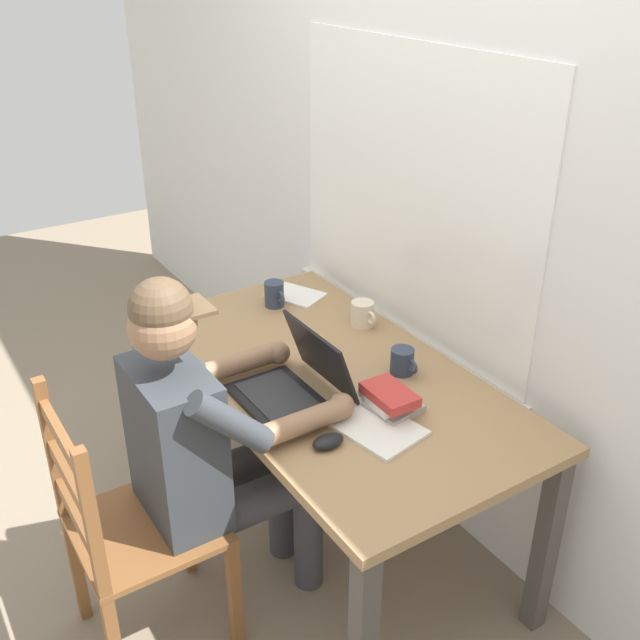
{
  "coord_description": "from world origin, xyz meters",
  "views": [
    {
      "loc": [
        1.77,
        -1.18,
        2.03
      ],
      "look_at": [
        0.02,
        -0.05,
        0.95
      ],
      "focal_mm": 41.61,
      "sensor_mm": 36.0,
      "label": 1
    }
  ],
  "objects_px": {
    "desk": "(330,394)",
    "coffee_mug_spare": "(275,294)",
    "wooden_chair": "(128,530)",
    "coffee_mug_white": "(363,314)",
    "seated_person": "(209,439)",
    "book_stack_main": "(391,400)",
    "computer_mouse": "(328,441)",
    "landscape_photo_print": "(316,345)",
    "laptop": "(296,382)",
    "coffee_mug_dark": "(403,361)"
  },
  "relations": [
    {
      "from": "seated_person",
      "to": "book_stack_main",
      "type": "relative_size",
      "value": 6.69
    },
    {
      "from": "coffee_mug_dark",
      "to": "coffee_mug_spare",
      "type": "xyz_separation_m",
      "value": [
        -0.67,
        -0.11,
        0.01
      ]
    },
    {
      "from": "laptop",
      "to": "landscape_photo_print",
      "type": "relative_size",
      "value": 2.54
    },
    {
      "from": "wooden_chair",
      "to": "coffee_mug_dark",
      "type": "xyz_separation_m",
      "value": [
        0.08,
        0.96,
        0.32
      ]
    },
    {
      "from": "seated_person",
      "to": "book_stack_main",
      "type": "height_order",
      "value": "seated_person"
    },
    {
      "from": "coffee_mug_white",
      "to": "wooden_chair",
      "type": "bearing_deg",
      "value": -75.28
    },
    {
      "from": "seated_person",
      "to": "computer_mouse",
      "type": "distance_m",
      "value": 0.38
    },
    {
      "from": "desk",
      "to": "laptop",
      "type": "xyz_separation_m",
      "value": [
        0.07,
        -0.17,
        0.14
      ]
    },
    {
      "from": "desk",
      "to": "wooden_chair",
      "type": "relative_size",
      "value": 1.61
    },
    {
      "from": "laptop",
      "to": "computer_mouse",
      "type": "bearing_deg",
      "value": -11.73
    },
    {
      "from": "desk",
      "to": "wooden_chair",
      "type": "bearing_deg",
      "value": -85.65
    },
    {
      "from": "computer_mouse",
      "to": "coffee_mug_white",
      "type": "bearing_deg",
      "value": 136.94
    },
    {
      "from": "book_stack_main",
      "to": "landscape_photo_print",
      "type": "xyz_separation_m",
      "value": [
        -0.47,
        0.02,
        -0.04
      ]
    },
    {
      "from": "seated_person",
      "to": "computer_mouse",
      "type": "xyz_separation_m",
      "value": [
        0.28,
        0.25,
        0.07
      ]
    },
    {
      "from": "seated_person",
      "to": "coffee_mug_dark",
      "type": "distance_m",
      "value": 0.69
    },
    {
      "from": "seated_person",
      "to": "coffee_mug_dark",
      "type": "xyz_separation_m",
      "value": [
        0.08,
        0.68,
        0.09
      ]
    },
    {
      "from": "computer_mouse",
      "to": "coffee_mug_dark",
      "type": "relative_size",
      "value": 0.85
    },
    {
      "from": "coffee_mug_white",
      "to": "coffee_mug_dark",
      "type": "xyz_separation_m",
      "value": [
        0.35,
        -0.09,
        -0.0
      ]
    },
    {
      "from": "desk",
      "to": "coffee_mug_dark",
      "type": "bearing_deg",
      "value": 56.65
    },
    {
      "from": "wooden_chair",
      "to": "laptop",
      "type": "distance_m",
      "value": 0.67
    },
    {
      "from": "coffee_mug_spare",
      "to": "coffee_mug_white",
      "type": "bearing_deg",
      "value": 31.37
    },
    {
      "from": "laptop",
      "to": "computer_mouse",
      "type": "relative_size",
      "value": 3.3
    },
    {
      "from": "coffee_mug_white",
      "to": "book_stack_main",
      "type": "xyz_separation_m",
      "value": [
        0.51,
        -0.26,
        -0.01
      ]
    },
    {
      "from": "desk",
      "to": "coffee_mug_spare",
      "type": "distance_m",
      "value": 0.56
    },
    {
      "from": "coffee_mug_white",
      "to": "coffee_mug_spare",
      "type": "height_order",
      "value": "coffee_mug_spare"
    },
    {
      "from": "computer_mouse",
      "to": "book_stack_main",
      "type": "height_order",
      "value": "book_stack_main"
    },
    {
      "from": "desk",
      "to": "coffee_mug_spare",
      "type": "relative_size",
      "value": 13.04
    },
    {
      "from": "wooden_chair",
      "to": "book_stack_main",
      "type": "relative_size",
      "value": 5.05
    },
    {
      "from": "seated_person",
      "to": "wooden_chair",
      "type": "height_order",
      "value": "seated_person"
    },
    {
      "from": "coffee_mug_spare",
      "to": "coffee_mug_dark",
      "type": "bearing_deg",
      "value": 9.21
    },
    {
      "from": "coffee_mug_white",
      "to": "book_stack_main",
      "type": "distance_m",
      "value": 0.57
    },
    {
      "from": "computer_mouse",
      "to": "landscape_photo_print",
      "type": "height_order",
      "value": "computer_mouse"
    },
    {
      "from": "wooden_chair",
      "to": "coffee_mug_spare",
      "type": "xyz_separation_m",
      "value": [
        -0.6,
        0.85,
        0.32
      ]
    },
    {
      "from": "coffee_mug_dark",
      "to": "laptop",
      "type": "bearing_deg",
      "value": -100.34
    },
    {
      "from": "seated_person",
      "to": "wooden_chair",
      "type": "relative_size",
      "value": 1.33
    },
    {
      "from": "seated_person",
      "to": "coffee_mug_spare",
      "type": "relative_size",
      "value": 10.75
    },
    {
      "from": "coffee_mug_white",
      "to": "book_stack_main",
      "type": "bearing_deg",
      "value": -26.86
    },
    {
      "from": "landscape_photo_print",
      "to": "wooden_chair",
      "type": "bearing_deg",
      "value": -59.41
    },
    {
      "from": "computer_mouse",
      "to": "seated_person",
      "type": "bearing_deg",
      "value": -138.18
    },
    {
      "from": "wooden_chair",
      "to": "book_stack_main",
      "type": "xyz_separation_m",
      "value": [
        0.23,
        0.79,
        0.31
      ]
    },
    {
      "from": "computer_mouse",
      "to": "coffee_mug_dark",
      "type": "xyz_separation_m",
      "value": [
        -0.2,
        0.43,
        0.03
      ]
    },
    {
      "from": "seated_person",
      "to": "coffee_mug_dark",
      "type": "relative_size",
      "value": 10.53
    },
    {
      "from": "book_stack_main",
      "to": "landscape_photo_print",
      "type": "bearing_deg",
      "value": 177.09
    },
    {
      "from": "computer_mouse",
      "to": "coffee_mug_dark",
      "type": "height_order",
      "value": "coffee_mug_dark"
    },
    {
      "from": "computer_mouse",
      "to": "coffee_mug_white",
      "type": "distance_m",
      "value": 0.76
    },
    {
      "from": "wooden_chair",
      "to": "desk",
      "type": "bearing_deg",
      "value": 94.35
    },
    {
      "from": "seated_person",
      "to": "book_stack_main",
      "type": "distance_m",
      "value": 0.57
    },
    {
      "from": "book_stack_main",
      "to": "seated_person",
      "type": "bearing_deg",
      "value": -114.31
    },
    {
      "from": "wooden_chair",
      "to": "coffee_mug_dark",
      "type": "relative_size",
      "value": 7.94
    },
    {
      "from": "wooden_chair",
      "to": "coffee_mug_white",
      "type": "relative_size",
      "value": 7.55
    }
  ]
}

